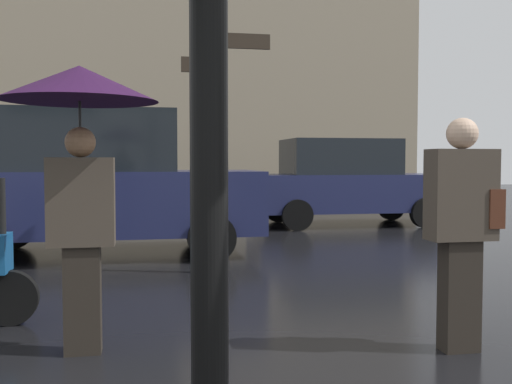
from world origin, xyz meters
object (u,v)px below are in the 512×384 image
Objects in this scene: street_signpost at (225,121)px; parked_car_left at (346,182)px; pedestrian_with_bag at (463,220)px; parked_car_right at (99,184)px; pedestrian_with_umbrella at (80,120)px.

parked_car_left is at bearing 56.58° from street_signpost.
pedestrian_with_bag is 5.78m from parked_car_right.
parked_car_left is 0.93× the size of parked_car_right.
pedestrian_with_umbrella is at bearing -69.94° from pedestrian_with_bag.
parked_car_right is 1.47× the size of street_signpost.
parked_car_right is at bearing 25.72° from parked_car_left.
pedestrian_with_umbrella is at bearing -84.13° from parked_car_right.
pedestrian_with_umbrella is 9.14m from parked_car_left.
street_signpost is (1.62, -1.75, 0.81)m from parked_car_right.
parked_car_right is (-4.92, -3.25, 0.11)m from parked_car_left.
pedestrian_with_umbrella is 0.66× the size of street_signpost.
pedestrian_with_bag is 8.49m from parked_car_left.
pedestrian_with_umbrella reaches higher than pedestrian_with_bag.
street_signpost is (1.40, 2.80, 0.20)m from pedestrian_with_umbrella.
parked_car_left is at bearing -20.44° from pedestrian_with_umbrella.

